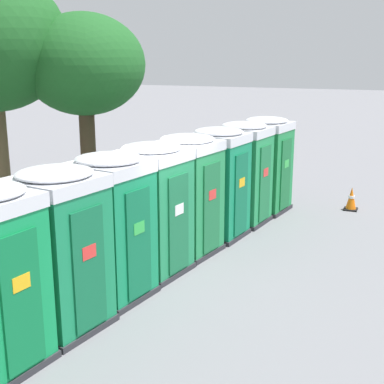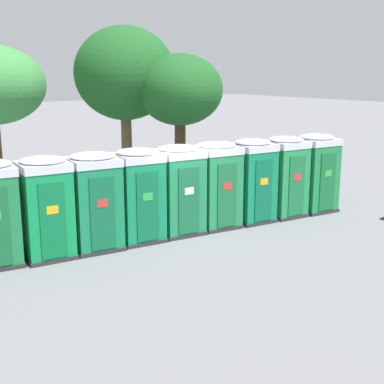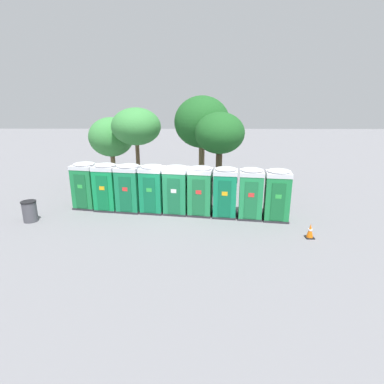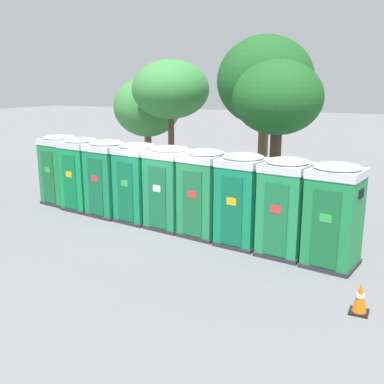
{
  "view_description": "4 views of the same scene",
  "coord_description": "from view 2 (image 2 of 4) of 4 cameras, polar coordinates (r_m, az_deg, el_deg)",
  "views": [
    {
      "loc": [
        -8.78,
        -4.65,
        4.11
      ],
      "look_at": [
        1.3,
        -0.49,
        1.31
      ],
      "focal_mm": 50.0,
      "sensor_mm": 36.0,
      "label": 1
    },
    {
      "loc": [
        -9.07,
        -11.8,
        4.61
      ],
      "look_at": [
        0.36,
        -0.34,
        1.16
      ],
      "focal_mm": 50.0,
      "sensor_mm": 36.0,
      "label": 2
    },
    {
      "loc": [
        0.96,
        -15.14,
        5.43
      ],
      "look_at": [
        0.78,
        -0.41,
        1.19
      ],
      "focal_mm": 28.0,
      "sensor_mm": 36.0,
      "label": 3
    },
    {
      "loc": [
        6.43,
        -11.85,
        4.33
      ],
      "look_at": [
        0.81,
        -0.41,
        1.25
      ],
      "focal_mm": 42.0,
      "sensor_mm": 36.0,
      "label": 4
    }
  ],
  "objects": [
    {
      "name": "portapotty_6",
      "position": [
        16.37,
        6.4,
        1.27
      ],
      "size": [
        1.33,
        1.35,
        2.54
      ],
      "color": "#2D2D33",
      "rests_on": "ground"
    },
    {
      "name": "portapotty_1",
      "position": [
        13.59,
        -15.36,
        -1.57
      ],
      "size": [
        1.35,
        1.36,
        2.54
      ],
      "color": "#2D2D33",
      "rests_on": "ground"
    },
    {
      "name": "portapotty_2",
      "position": [
        13.95,
        -10.36,
        -0.93
      ],
      "size": [
        1.42,
        1.39,
        2.54
      ],
      "color": "#2D2D33",
      "rests_on": "ground"
    },
    {
      "name": "street_tree_3",
      "position": [
        18.53,
        -1.3,
        10.71
      ],
      "size": [
        2.94,
        2.94,
        5.11
      ],
      "color": "#4C3826",
      "rests_on": "ground"
    },
    {
      "name": "portapotty_8",
      "position": [
        17.93,
        13.0,
        2.04
      ],
      "size": [
        1.38,
        1.37,
        2.54
      ],
      "color": "#2D2D33",
      "rests_on": "ground"
    },
    {
      "name": "portapotty_7",
      "position": [
        17.13,
        9.83,
        1.68
      ],
      "size": [
        1.32,
        1.35,
        2.54
      ],
      "color": "#2D2D33",
      "rests_on": "ground"
    },
    {
      "name": "portapotty_4",
      "position": [
        15.04,
        -1.41,
        0.3
      ],
      "size": [
        1.4,
        1.38,
        2.54
      ],
      "color": "#2D2D33",
      "rests_on": "ground"
    },
    {
      "name": "portapotty_5",
      "position": [
        15.68,
        2.62,
        0.82
      ],
      "size": [
        1.39,
        1.39,
        2.54
      ],
      "color": "#2D2D33",
      "rests_on": "ground"
    },
    {
      "name": "portapotty_3",
      "position": [
        14.47,
        -5.74,
        -0.29
      ],
      "size": [
        1.37,
        1.37,
        2.54
      ],
      "color": "#2D2D33",
      "rests_on": "ground"
    },
    {
      "name": "ground_plane",
      "position": [
        15.58,
        -1.83,
        -4.13
      ],
      "size": [
        120.0,
        120.0,
        0.0
      ],
      "primitive_type": "plane",
      "color": "slate"
    },
    {
      "name": "street_tree_1",
      "position": [
        19.44,
        -7.18,
        12.36
      ],
      "size": [
        3.56,
        3.56,
        6.08
      ],
      "color": "brown",
      "rests_on": "ground"
    }
  ]
}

